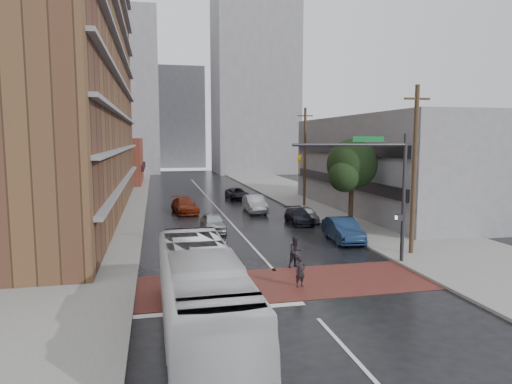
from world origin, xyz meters
TOP-DOWN VIEW (x-y plane):
  - ground at (0.00, 0.00)m, footprint 160.00×160.00m
  - crosswalk at (0.00, 0.50)m, footprint 14.00×5.00m
  - sidewalk_west at (-11.50, 25.00)m, footprint 9.00×90.00m
  - sidewalk_east at (11.50, 25.00)m, footprint 9.00×90.00m
  - apartment_block at (-14.00, 24.00)m, footprint 10.00×44.00m
  - storefront_west at (-12.00, 54.00)m, footprint 8.00×16.00m
  - building_east at (16.50, 20.00)m, footprint 11.00×26.00m
  - distant_tower_west at (-14.00, 78.00)m, footprint 18.00×16.00m
  - distant_tower_east at (14.00, 72.00)m, footprint 16.00×14.00m
  - distant_tower_center at (0.00, 95.00)m, footprint 12.00×10.00m
  - street_tree at (8.52, 12.03)m, footprint 4.20×4.10m
  - signal_mast at (5.85, 2.50)m, footprint 6.50×0.30m
  - utility_pole_near at (8.80, 4.00)m, footprint 1.60×0.26m
  - utility_pole_far at (8.80, 24.00)m, footprint 1.60×0.26m
  - transit_bus at (-4.54, -4.58)m, footprint 2.70×11.10m
  - pedestrian_a at (0.51, -0.19)m, footprint 0.63×0.51m
  - pedestrian_b at (1.28, 3.00)m, footprint 0.95×0.82m
  - car_travel_a at (-1.90, 13.37)m, footprint 1.69×4.11m
  - car_travel_b at (3.12, 21.70)m, footprint 1.80×4.87m
  - car_travel_c at (-3.39, 22.62)m, footprint 2.65×5.06m
  - suv_travel at (3.12, 31.27)m, footprint 2.32×4.73m
  - car_parked_near at (6.30, 8.33)m, footprint 2.04×4.89m
  - car_parked_mid at (5.38, 15.21)m, footprint 1.86×4.28m
  - car_parked_far at (6.30, 16.00)m, footprint 1.60×3.73m

SIDE VIEW (x-z plane):
  - ground at x=0.00m, z-range 0.00..0.00m
  - crosswalk at x=0.00m, z-range 0.00..0.02m
  - sidewalk_west at x=-11.50m, z-range 0.00..0.15m
  - sidewalk_east at x=11.50m, z-range 0.00..0.15m
  - car_parked_mid at x=5.38m, z-range 0.00..1.23m
  - car_parked_far at x=6.30m, z-range 0.00..1.26m
  - suv_travel at x=3.12m, z-range 0.00..1.29m
  - car_travel_a at x=-1.90m, z-range 0.00..1.40m
  - car_travel_c at x=-3.39m, z-range 0.00..1.40m
  - pedestrian_a at x=0.51m, z-range 0.00..1.49m
  - car_parked_near at x=6.30m, z-range 0.00..1.57m
  - car_travel_b at x=3.12m, z-range 0.00..1.59m
  - pedestrian_b at x=1.28m, z-range 0.00..1.68m
  - transit_bus at x=-4.54m, z-range 0.00..3.09m
  - storefront_west at x=-12.00m, z-range 0.00..7.00m
  - building_east at x=16.50m, z-range 0.00..9.00m
  - signal_mast at x=5.85m, z-range 1.13..8.33m
  - street_tree at x=8.52m, z-range 1.28..8.18m
  - utility_pole_near at x=8.80m, z-range 0.14..10.14m
  - utility_pole_far at x=8.80m, z-range 0.14..10.14m
  - distant_tower_center at x=0.00m, z-range 0.00..24.00m
  - apartment_block at x=-14.00m, z-range 0.00..28.00m
  - distant_tower_west at x=-14.00m, z-range 0.00..32.00m
  - distant_tower_east at x=14.00m, z-range 0.00..36.00m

